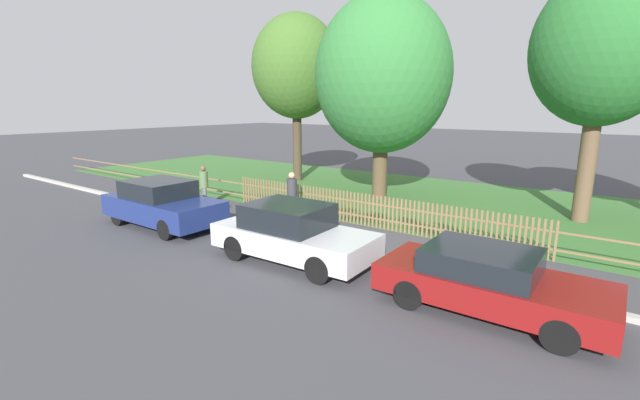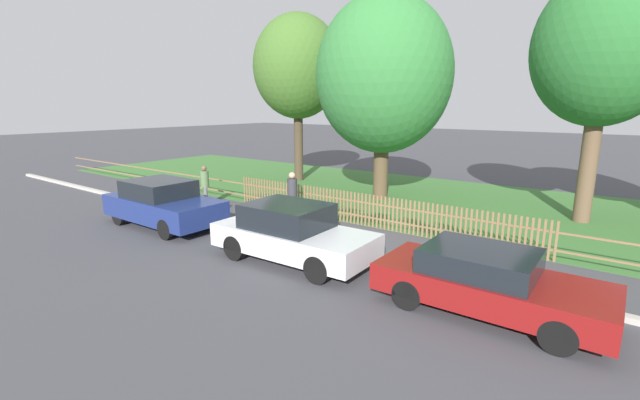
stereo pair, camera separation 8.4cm
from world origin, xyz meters
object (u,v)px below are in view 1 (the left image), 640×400
at_px(tree_nearest_kerb, 296,67).
at_px(tree_mid_park, 603,49).
at_px(covered_motorcycle, 314,213).
at_px(parked_car_navy_estate, 488,280).
at_px(pedestrian_by_lamp, 292,193).
at_px(parked_car_silver_hatchback, 162,203).
at_px(pedestrian_near_fence, 204,184).
at_px(tree_behind_motorcycle, 383,75).
at_px(parked_car_black_saloon, 292,233).

xyz_separation_m(tree_nearest_kerb, tree_mid_park, (12.80, -0.57, -0.12)).
bearing_deg(covered_motorcycle, parked_car_navy_estate, -17.45).
distance_m(tree_nearest_kerb, pedestrian_by_lamp, 9.27).
xyz_separation_m(parked_car_silver_hatchback, pedestrian_near_fence, (-1.15, 2.61, 0.14)).
xyz_separation_m(parked_car_silver_hatchback, tree_mid_park, (10.83, 8.71, 4.80)).
bearing_deg(parked_car_navy_estate, pedestrian_near_fence, 167.45).
bearing_deg(tree_mid_park, pedestrian_near_fence, -153.00).
relative_size(pedestrian_near_fence, pedestrian_by_lamp, 0.95).
relative_size(parked_car_silver_hatchback, tree_nearest_kerb, 0.51).
bearing_deg(pedestrian_near_fence, pedestrian_by_lamp, -141.19).
height_order(tree_behind_motorcycle, pedestrian_near_fence, tree_behind_motorcycle).
bearing_deg(parked_car_silver_hatchback, pedestrian_by_lamp, 45.59).
bearing_deg(parked_car_silver_hatchback, tree_nearest_kerb, 102.13).
height_order(parked_car_navy_estate, tree_mid_park, tree_mid_park).
bearing_deg(pedestrian_near_fence, tree_nearest_kerb, -49.57).
bearing_deg(parked_car_silver_hatchback, tree_mid_park, 38.95).
bearing_deg(tree_nearest_kerb, tree_mid_park, -2.54).
relative_size(covered_motorcycle, pedestrian_near_fence, 1.16).
relative_size(parked_car_silver_hatchback, pedestrian_by_lamp, 2.54).
bearing_deg(tree_behind_motorcycle, parked_car_silver_hatchback, -114.50).
relative_size(parked_car_navy_estate, pedestrian_near_fence, 2.63).
bearing_deg(parked_car_black_saloon, covered_motorcycle, 112.74).
distance_m(parked_car_navy_estate, tree_mid_park, 9.88).
xyz_separation_m(parked_car_black_saloon, tree_behind_motorcycle, (-1.83, 7.83, 4.27)).
height_order(tree_behind_motorcycle, pedestrian_by_lamp, tree_behind_motorcycle).
distance_m(parked_car_black_saloon, covered_motorcycle, 2.52).
distance_m(parked_car_silver_hatchback, pedestrian_by_lamp, 4.20).
height_order(parked_car_silver_hatchback, pedestrian_near_fence, pedestrian_near_fence).
bearing_deg(parked_car_silver_hatchback, parked_car_navy_estate, 1.07).
relative_size(tree_mid_park, pedestrian_near_fence, 5.09).
bearing_deg(covered_motorcycle, pedestrian_by_lamp, 159.15).
xyz_separation_m(tree_behind_motorcycle, pedestrian_near_fence, (-4.75, -5.28, -4.11)).
bearing_deg(parked_car_navy_estate, parked_car_silver_hatchback, -179.41).
height_order(parked_car_black_saloon, tree_mid_park, tree_mid_park).
height_order(parked_car_black_saloon, tree_nearest_kerb, tree_nearest_kerb).
bearing_deg(tree_behind_motorcycle, tree_mid_park, 6.46).
distance_m(tree_nearest_kerb, tree_mid_park, 12.81).
xyz_separation_m(tree_mid_park, pedestrian_near_fence, (-11.98, -6.10, -4.65)).
bearing_deg(pedestrian_near_fence, parked_car_navy_estate, -158.76).
xyz_separation_m(parked_car_navy_estate, tree_mid_park, (0.69, 8.55, 4.91)).
bearing_deg(pedestrian_near_fence, tree_behind_motorcycle, -98.50).
distance_m(covered_motorcycle, pedestrian_by_lamp, 1.61).
relative_size(parked_car_black_saloon, pedestrian_by_lamp, 2.52).
bearing_deg(parked_car_black_saloon, parked_car_silver_hatchback, 178.88).
relative_size(covered_motorcycle, pedestrian_by_lamp, 1.10).
bearing_deg(covered_motorcycle, tree_mid_park, 47.96).
height_order(covered_motorcycle, pedestrian_near_fence, pedestrian_near_fence).
xyz_separation_m(parked_car_black_saloon, pedestrian_near_fence, (-6.58, 2.55, 0.16)).
xyz_separation_m(tree_behind_motorcycle, pedestrian_by_lamp, (-0.65, -4.90, -4.06)).
bearing_deg(tree_mid_park, parked_car_black_saloon, -121.99).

